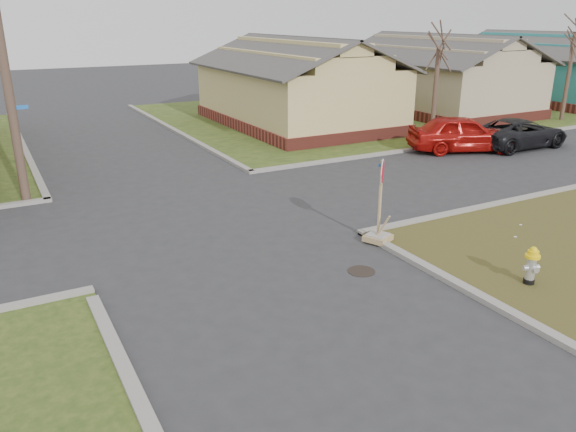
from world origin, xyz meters
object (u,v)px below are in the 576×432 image
fire_hydrant (532,263)px  stop_sign (379,224)px  utility_pole (2,51)px  red_sedan (463,133)px  dark_pickup (519,133)px

fire_hydrant → stop_sign: (-1.41, 3.61, -0.00)m
utility_pole → red_sedan: size_ratio=1.93×
utility_pole → red_sedan: 17.95m
fire_hydrant → red_sedan: bearing=70.4°
utility_pole → stop_sign: (7.83, -8.14, -4.13)m
red_sedan → dark_pickup: 2.93m
utility_pole → stop_sign: utility_pole is taller
utility_pole → stop_sign: size_ratio=4.07×
stop_sign → fire_hydrant: bearing=-93.0°
fire_hydrant → dark_pickup: 14.76m
stop_sign → dark_pickup: bearing=1.8°
stop_sign → red_sedan: stop_sign is taller
utility_pole → fire_hydrant: utility_pole is taller
fire_hydrant → stop_sign: size_ratio=0.39×
fire_hydrant → dark_pickup: dark_pickup is taller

